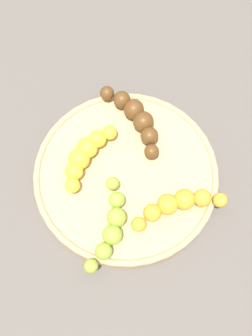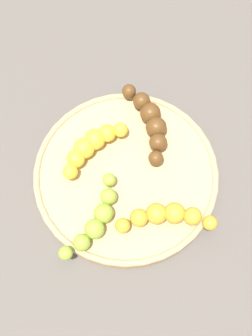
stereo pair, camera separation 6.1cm
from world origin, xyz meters
name	(u,v)px [view 2 (the right image)]	position (x,y,z in m)	size (l,w,h in m)	color
ground_plane	(126,177)	(0.00, 0.00, 0.00)	(2.40, 2.40, 0.00)	#56514C
fruit_bowl	(126,174)	(0.00, 0.00, 0.01)	(0.29, 0.29, 0.02)	tan
banana_overripe	(150,121)	(0.09, -0.02, 0.04)	(0.13, 0.09, 0.03)	#593819
banana_yellow	(91,146)	(0.03, 0.06, 0.04)	(0.11, 0.08, 0.03)	yellow
banana_green	(96,219)	(-0.08, 0.03, 0.03)	(0.14, 0.06, 0.03)	#8CAD38
banana_spotted	(166,216)	(-0.06, -0.07, 0.03)	(0.06, 0.14, 0.03)	gold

